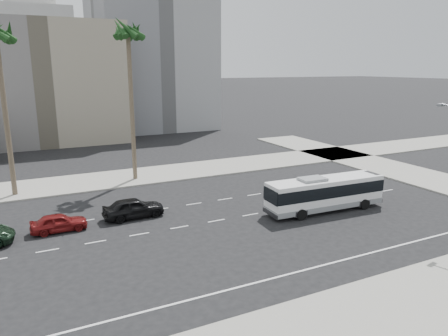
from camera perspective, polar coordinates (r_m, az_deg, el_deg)
ground at (r=33.69m, az=3.59°, el=-6.36°), size 700.00×700.00×0.00m
sidewalk_north at (r=47.13m, az=-5.85°, el=-0.46°), size 120.00×7.00×0.15m
sidewalk_south at (r=22.93m, az=24.33°, el=-17.62°), size 120.00×7.00×0.15m
cross_block_east at (r=48.15m, az=26.92°, el=-1.59°), size 7.00×60.00×0.15m
midrise_beige_west at (r=72.49m, az=-23.74°, el=10.56°), size 24.00×18.00×18.00m
midrise_gray_center at (r=82.89m, az=-9.98°, el=14.50°), size 20.00×20.00×26.00m
civic_tower at (r=279.03m, az=-24.76°, el=18.11°), size 42.00×42.00×129.00m
highrise_right at (r=265.50m, az=-13.80°, el=18.39°), size 26.00×26.00×70.00m
highrise_far at (r=300.49m, az=-10.24°, el=17.00°), size 22.00×22.00×60.00m
city_bus at (r=35.10m, az=13.54°, el=-3.26°), size 10.24×2.75×2.91m
car_a at (r=33.54m, az=-12.18°, el=-5.30°), size 2.02×4.75×1.60m
car_b at (r=32.43m, az=-21.49°, el=-6.90°), size 1.56×3.87×1.32m
palm_near at (r=43.23m, az=-12.89°, el=17.13°), size 4.71×4.71×15.87m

